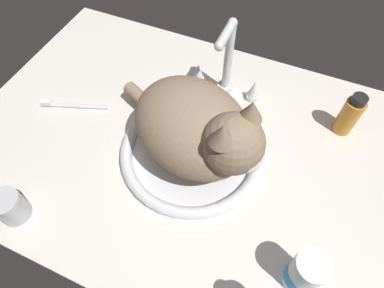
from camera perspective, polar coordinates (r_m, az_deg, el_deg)
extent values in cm
cube|color=silver|center=(75.69, 0.61, -1.17)|extent=(108.75, 71.11, 3.00)
torus|color=white|center=(72.35, 0.00, -1.18)|extent=(32.32, 32.32, 2.64)
cylinder|color=white|center=(73.21, 0.00, -1.60)|extent=(28.37, 28.37, 0.60)
cylinder|color=silver|center=(85.19, 5.81, 9.91)|extent=(4.00, 4.00, 1.96)
cylinder|color=silver|center=(78.17, 6.46, 15.06)|extent=(2.00, 2.00, 18.42)
sphere|color=silver|center=(72.47, 7.19, 20.53)|extent=(2.20, 2.20, 2.20)
cylinder|color=silver|center=(69.39, 6.05, 18.81)|extent=(2.00, 7.95, 2.00)
sphere|color=silver|center=(66.40, 4.82, 16.93)|extent=(2.10, 2.10, 2.10)
cylinder|color=silver|center=(86.99, 1.08, 11.30)|extent=(3.20, 3.20, 1.60)
cone|color=silver|center=(84.87, 1.11, 12.75)|extent=(2.88, 2.88, 4.48)
cylinder|color=silver|center=(84.29, 10.63, 8.24)|extent=(3.20, 3.20, 1.60)
cone|color=silver|center=(82.09, 10.96, 9.66)|extent=(2.88, 2.88, 4.48)
ellipsoid|color=#8C755B|center=(64.78, 0.00, 3.19)|extent=(32.38, 29.47, 15.75)
sphere|color=#8C755B|center=(56.50, 7.31, 0.12)|extent=(11.36, 11.36, 11.36)
cone|color=#8C755B|center=(53.41, 10.49, 5.85)|extent=(4.32, 4.32, 4.26)
cone|color=#8C755B|center=(49.91, 5.40, 1.80)|extent=(4.32, 4.32, 4.26)
ellipsoid|color=silver|center=(56.26, 10.35, -3.16)|extent=(5.03, 5.74, 3.64)
ellipsoid|color=silver|center=(61.98, 5.83, -2.25)|extent=(11.30, 13.37, 8.66)
cylinder|color=#8C755B|center=(77.79, -8.15, 7.29)|extent=(13.76, 8.37, 3.20)
cylinder|color=#B2B5BA|center=(73.47, -29.40, -9.86)|extent=(5.87, 5.87, 5.77)
cylinder|color=silver|center=(70.76, -30.53, -8.71)|extent=(5.98, 5.98, 1.00)
cylinder|color=#C67A23|center=(81.85, 25.99, 4.40)|extent=(4.41, 4.41, 9.53)
cylinder|color=black|center=(77.97, 27.52, 6.94)|extent=(3.31, 3.31, 1.80)
cylinder|color=white|center=(62.32, 19.00, -20.96)|extent=(5.43, 5.43, 8.40)
cylinder|color=#338CD1|center=(62.95, 18.82, -21.10)|extent=(5.59, 5.59, 3.36)
cylinder|color=white|center=(57.34, 20.55, -19.68)|extent=(5.70, 5.70, 2.35)
cylinder|color=silver|center=(85.96, -19.29, 6.36)|extent=(13.56, 5.65, 1.00)
cube|color=white|center=(88.95, -24.41, 6.66)|extent=(2.85, 2.00, 1.20)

